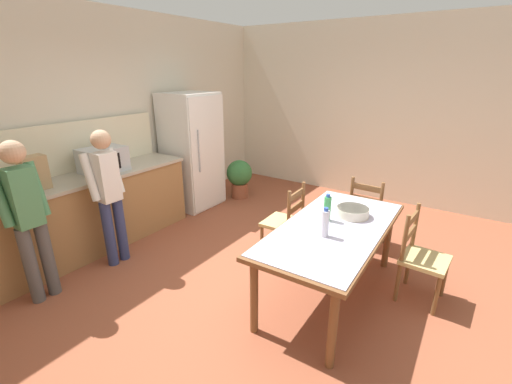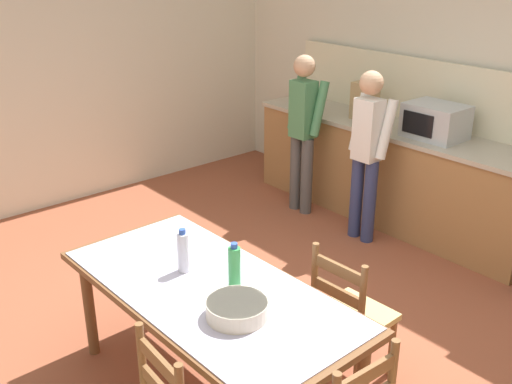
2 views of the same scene
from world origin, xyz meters
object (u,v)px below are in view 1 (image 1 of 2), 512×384
(paper_bag, at_px, (34,173))
(bottle_off_centre, at_px, (327,208))
(dining_table, at_px, (333,234))
(potted_plant, at_px, (239,176))
(refrigerator, at_px, (192,151))
(bottle_near_centre, at_px, (325,223))
(chair_side_near_right, at_px, (421,258))
(microwave, at_px, (103,160))
(serving_bowl, at_px, (353,211))
(person_at_sink, at_px, (27,215))
(chair_side_far_right, at_px, (285,222))
(person_at_counter, at_px, (108,192))
(chair_head_end, at_px, (367,213))

(paper_bag, relative_size, bottle_off_centre, 1.33)
(dining_table, distance_m, potted_plant, 2.94)
(refrigerator, distance_m, bottle_near_centre, 3.09)
(bottle_off_centre, distance_m, chair_side_near_right, 1.01)
(microwave, relative_size, potted_plant, 0.75)
(serving_bowl, height_order, chair_side_near_right, chair_side_near_right)
(person_at_sink, bearing_deg, potted_plant, -89.11)
(bottle_off_centre, bearing_deg, microwave, 101.74)
(bottle_off_centre, bearing_deg, chair_side_near_right, -67.75)
(refrigerator, bearing_deg, chair_side_far_right, -107.25)
(bottle_near_centre, bearing_deg, chair_side_far_right, 49.07)
(chair_side_far_right, xyz_separation_m, person_at_counter, (-1.20, 1.56, 0.43))
(dining_table, relative_size, person_at_sink, 1.20)
(paper_bag, relative_size, chair_side_near_right, 0.40)
(potted_plant, bearing_deg, person_at_counter, -178.36)
(dining_table, bearing_deg, serving_bowl, -10.59)
(paper_bag, xyz_separation_m, person_at_counter, (0.48, -0.51, -0.25))
(refrigerator, bearing_deg, dining_table, -110.57)
(chair_side_near_right, xyz_separation_m, potted_plant, (1.28, 3.10, -0.06))
(chair_side_far_right, bearing_deg, bottle_off_centre, 61.33)
(serving_bowl, distance_m, person_at_sink, 3.07)
(chair_head_end, bearing_deg, refrigerator, 6.68)
(paper_bag, xyz_separation_m, potted_plant, (2.98, -0.44, -0.73))
(chair_head_end, bearing_deg, person_at_counter, 44.48)
(microwave, bearing_deg, serving_bowl, -74.48)
(chair_side_far_right, bearing_deg, refrigerator, -109.01)
(bottle_off_centre, distance_m, person_at_sink, 2.78)
(microwave, height_order, person_at_sink, person_at_sink)
(microwave, relative_size, bottle_near_centre, 1.85)
(dining_table, bearing_deg, microwave, 99.48)
(refrigerator, relative_size, dining_table, 0.95)
(bottle_off_centre, xyz_separation_m, person_at_counter, (-0.88, 2.19, -0.01))
(refrigerator, height_order, dining_table, refrigerator)
(paper_bag, bearing_deg, chair_side_near_right, -64.35)
(bottle_off_centre, relative_size, chair_side_near_right, 0.30)
(microwave, bearing_deg, person_at_sink, -156.12)
(chair_head_end, distance_m, person_at_counter, 3.07)
(person_at_counter, xyz_separation_m, potted_plant, (2.50, 0.07, -0.48))
(bottle_off_centre, xyz_separation_m, chair_side_near_right, (0.34, -0.84, -0.43))
(chair_side_near_right, xyz_separation_m, person_at_sink, (-2.04, 3.05, 0.44))
(paper_bag, distance_m, serving_bowl, 3.30)
(person_at_sink, distance_m, person_at_counter, 0.81)
(refrigerator, relative_size, potted_plant, 2.70)
(chair_head_end, bearing_deg, microwave, 34.28)
(chair_side_far_right, bearing_deg, bottle_near_centre, 47.32)
(dining_table, height_order, person_at_counter, person_at_counter)
(bottle_near_centre, relative_size, person_at_sink, 0.17)
(dining_table, xyz_separation_m, potted_plant, (1.72, 2.37, -0.28))
(chair_head_end, bearing_deg, person_at_sink, 53.88)
(bottle_off_centre, bearing_deg, paper_bag, 116.67)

